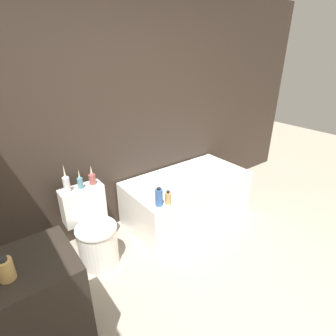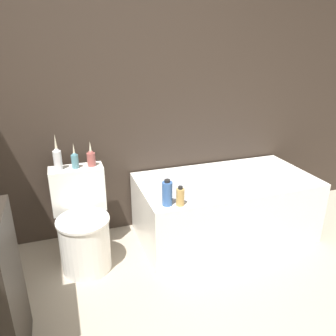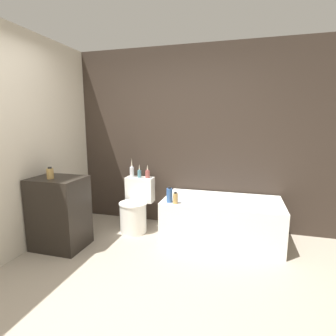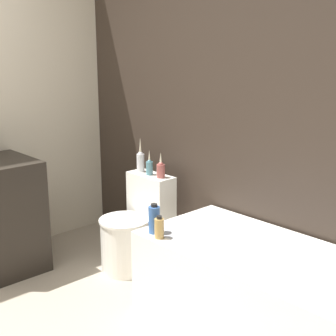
{
  "view_description": "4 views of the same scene",
  "coord_description": "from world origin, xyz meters",
  "px_view_note": "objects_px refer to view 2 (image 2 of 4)",
  "views": [
    {
      "loc": [
        -1.09,
        -0.47,
        1.96
      ],
      "look_at": [
        0.36,
        1.43,
        0.86
      ],
      "focal_mm": 28.0,
      "sensor_mm": 36.0,
      "label": 1
    },
    {
      "loc": [
        -0.5,
        -0.65,
        1.65
      ],
      "look_at": [
        0.2,
        1.42,
        0.79
      ],
      "focal_mm": 35.0,
      "sensor_mm": 36.0,
      "label": 2
    },
    {
      "loc": [
        1.0,
        -1.72,
        1.55
      ],
      "look_at": [
        0.13,
        1.4,
        0.97
      ],
      "focal_mm": 28.0,
      "sensor_mm": 36.0,
      "label": 3
    },
    {
      "loc": [
        2.3,
        -0.53,
        1.7
      ],
      "look_at": [
        0.03,
        1.58,
        0.91
      ],
      "focal_mm": 50.0,
      "sensor_mm": 36.0,
      "label": 4
    }
  ],
  "objects_px": {
    "vase_silver": "(75,160)",
    "shampoo_bottle_short": "(180,197)",
    "vase_gold": "(57,158)",
    "bathtub": "(224,206)",
    "vase_bronze": "(91,158)",
    "toilet": "(83,226)",
    "shampoo_bottle_tall": "(167,193)"
  },
  "relations": [
    {
      "from": "vase_silver",
      "to": "shampoo_bottle_tall",
      "type": "relative_size",
      "value": 1.02
    },
    {
      "from": "toilet",
      "to": "shampoo_bottle_tall",
      "type": "distance_m",
      "value": 0.73
    },
    {
      "from": "vase_bronze",
      "to": "vase_gold",
      "type": "bearing_deg",
      "value": 179.41
    },
    {
      "from": "vase_bronze",
      "to": "shampoo_bottle_tall",
      "type": "distance_m",
      "value": 0.68
    },
    {
      "from": "vase_silver",
      "to": "shampoo_bottle_short",
      "type": "xyz_separation_m",
      "value": [
        0.67,
        -0.5,
        -0.19
      ]
    },
    {
      "from": "bathtub",
      "to": "vase_bronze",
      "type": "height_order",
      "value": "vase_bronze"
    },
    {
      "from": "toilet",
      "to": "vase_gold",
      "type": "bearing_deg",
      "value": 123.18
    },
    {
      "from": "toilet",
      "to": "shampoo_bottle_short",
      "type": "relative_size",
      "value": 4.95
    },
    {
      "from": "toilet",
      "to": "shampoo_bottle_tall",
      "type": "bearing_deg",
      "value": -26.26
    },
    {
      "from": "bathtub",
      "to": "shampoo_bottle_short",
      "type": "distance_m",
      "value": 0.72
    },
    {
      "from": "bathtub",
      "to": "vase_bronze",
      "type": "distance_m",
      "value": 1.23
    },
    {
      "from": "toilet",
      "to": "vase_gold",
      "type": "relative_size",
      "value": 2.62
    },
    {
      "from": "vase_gold",
      "to": "shampoo_bottle_short",
      "type": "xyz_separation_m",
      "value": [
        0.8,
        -0.51,
        -0.21
      ]
    },
    {
      "from": "toilet",
      "to": "vase_gold",
      "type": "distance_m",
      "value": 0.55
    },
    {
      "from": "bathtub",
      "to": "vase_silver",
      "type": "height_order",
      "value": "vase_silver"
    },
    {
      "from": "vase_silver",
      "to": "vase_bronze",
      "type": "xyz_separation_m",
      "value": [
        0.12,
        0.01,
        -0.0
      ]
    },
    {
      "from": "bathtub",
      "to": "shampoo_bottle_short",
      "type": "xyz_separation_m",
      "value": [
        -0.55,
        -0.33,
        0.34
      ]
    },
    {
      "from": "vase_gold",
      "to": "vase_silver",
      "type": "bearing_deg",
      "value": -5.38
    },
    {
      "from": "vase_silver",
      "to": "shampoo_bottle_short",
      "type": "relative_size",
      "value": 1.36
    },
    {
      "from": "bathtub",
      "to": "vase_bronze",
      "type": "xyz_separation_m",
      "value": [
        -1.1,
        0.18,
        0.52
      ]
    },
    {
      "from": "bathtub",
      "to": "vase_bronze",
      "type": "relative_size",
      "value": 7.57
    },
    {
      "from": "vase_silver",
      "to": "shampoo_bottle_short",
      "type": "distance_m",
      "value": 0.86
    },
    {
      "from": "vase_gold",
      "to": "shampoo_bottle_short",
      "type": "distance_m",
      "value": 0.97
    },
    {
      "from": "bathtub",
      "to": "shampoo_bottle_short",
      "type": "relative_size",
      "value": 10.16
    },
    {
      "from": "toilet",
      "to": "vase_silver",
      "type": "height_order",
      "value": "vase_silver"
    },
    {
      "from": "toilet",
      "to": "shampoo_bottle_short",
      "type": "xyz_separation_m",
      "value": [
        0.67,
        -0.32,
        0.3
      ]
    },
    {
      "from": "bathtub",
      "to": "vase_gold",
      "type": "bearing_deg",
      "value": 172.15
    },
    {
      "from": "bathtub",
      "to": "toilet",
      "type": "relative_size",
      "value": 2.05
    },
    {
      "from": "vase_gold",
      "to": "vase_silver",
      "type": "relative_size",
      "value": 1.38
    },
    {
      "from": "vase_gold",
      "to": "shampoo_bottle_tall",
      "type": "bearing_deg",
      "value": -33.96
    },
    {
      "from": "toilet",
      "to": "shampoo_bottle_tall",
      "type": "xyz_separation_m",
      "value": [
        0.59,
        -0.29,
        0.32
      ]
    },
    {
      "from": "vase_bronze",
      "to": "shampoo_bottle_short",
      "type": "distance_m",
      "value": 0.77
    }
  ]
}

